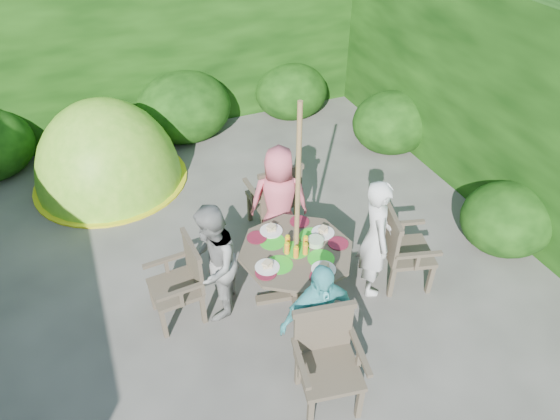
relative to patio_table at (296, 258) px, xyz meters
name	(u,v)px	position (x,y,z in m)	size (l,w,h in m)	color
ground	(211,286)	(-0.76, 0.47, -0.55)	(60.00, 60.00, 0.00)	#4A4742
hedge_enclosure	(167,125)	(-0.76, 1.81, 0.70)	(9.00, 9.00, 2.50)	black
patio_table	(296,258)	(0.00, 0.00, 0.00)	(1.32, 1.32, 0.79)	#3D3428
parasol_pole	(297,214)	(0.00, 0.00, 0.55)	(0.04, 0.04, 2.20)	brown
garden_chair_right	(401,248)	(1.08, -0.20, -0.08)	(0.59, 0.64, 0.88)	#3D3428
garden_chair_left	(182,281)	(-1.09, 0.23, -0.10)	(0.48, 0.53, 0.84)	#3D3428
garden_chair_back	(275,197)	(0.22, 1.08, -0.07)	(0.57, 0.51, 0.91)	#3D3428
garden_chair_front	(327,357)	(-0.21, -1.08, -0.08)	(0.60, 0.56, 0.88)	#3D3428
child_right	(376,238)	(0.78, -0.15, 0.11)	(0.48, 0.32, 1.33)	silver
child_left	(213,264)	(-0.79, 0.15, 0.08)	(0.61, 0.48, 1.26)	gray
child_back	(279,201)	(0.15, 0.79, 0.10)	(0.63, 0.41, 1.30)	#D35767
child_front	(318,319)	(-0.16, -0.79, 0.04)	(0.70, 0.29, 1.19)	#55C4C7
dome_tent	(112,181)	(-1.45, 2.86, -0.55)	(2.03, 2.03, 2.32)	#63B823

